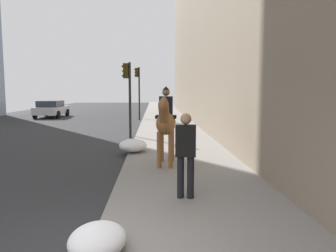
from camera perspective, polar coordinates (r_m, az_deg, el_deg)
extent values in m
ellipsoid|color=brown|center=(9.31, -0.37, 0.51)|extent=(1.55, 0.71, 0.66)
cylinder|color=brown|center=(8.95, 0.47, -4.27)|extent=(0.13, 0.13, 1.01)
cylinder|color=brown|center=(8.98, -1.58, -4.25)|extent=(0.13, 0.13, 1.01)
cylinder|color=brown|center=(9.84, 0.73, -3.32)|extent=(0.13, 0.13, 1.01)
cylinder|color=brown|center=(9.86, -1.13, -3.30)|extent=(0.13, 0.13, 1.01)
cylinder|color=brown|center=(8.51, -0.71, 2.33)|extent=(0.66, 0.34, 0.68)
ellipsoid|color=brown|center=(8.29, -0.82, 3.95)|extent=(0.64, 0.28, 0.49)
cylinder|color=black|center=(10.03, -0.11, 0.35)|extent=(0.29, 0.13, 0.55)
cube|color=black|center=(9.34, -0.35, 1.65)|extent=(0.50, 0.64, 0.08)
cube|color=black|center=(9.32, -0.35, 3.58)|extent=(0.32, 0.41, 0.55)
sphere|color=#8C664C|center=(9.31, -0.36, 6.01)|extent=(0.22, 0.22, 0.22)
cone|color=black|center=(9.31, -0.36, 6.75)|extent=(0.22, 0.22, 0.10)
cylinder|color=black|center=(6.52, 2.24, -9.00)|extent=(0.14, 0.14, 0.85)
cylinder|color=black|center=(6.51, 4.02, -9.03)|extent=(0.14, 0.14, 0.85)
cube|color=black|center=(6.36, 3.16, -2.61)|extent=(0.31, 0.43, 0.62)
sphere|color=tan|center=(6.31, 3.19, 1.25)|extent=(0.22, 0.22, 0.22)
cube|color=silver|center=(29.60, -19.88, 2.66)|extent=(4.34, 1.96, 0.60)
cube|color=#262D38|center=(29.32, -20.08, 3.72)|extent=(2.38, 1.70, 0.52)
cylinder|color=black|center=(31.18, -20.74, 2.23)|extent=(0.64, 0.23, 0.64)
cylinder|color=black|center=(30.61, -17.39, 2.29)|extent=(0.64, 0.23, 0.64)
cylinder|color=black|center=(28.67, -22.49, 1.85)|extent=(0.64, 0.23, 0.64)
cylinder|color=black|center=(28.05, -18.87, 1.91)|extent=(0.64, 0.23, 0.64)
cylinder|color=black|center=(15.48, -6.74, 4.48)|extent=(0.12, 0.12, 3.60)
cube|color=#2D280C|center=(15.52, -7.48, 9.65)|extent=(0.20, 0.24, 0.70)
sphere|color=red|center=(15.54, -7.97, 10.45)|extent=(0.14, 0.14, 0.14)
sphere|color=orange|center=(15.53, -7.96, 9.64)|extent=(0.14, 0.14, 0.14)
sphere|color=green|center=(15.52, -7.95, 8.83)|extent=(0.14, 0.14, 0.14)
cylinder|color=black|center=(25.27, -5.11, 5.70)|extent=(0.12, 0.12, 4.09)
cube|color=#2D280C|center=(25.32, -5.56, 9.42)|extent=(0.20, 0.24, 0.70)
sphere|color=red|center=(25.34, -5.86, 9.91)|extent=(0.14, 0.14, 0.14)
sphere|color=orange|center=(25.33, -5.85, 9.41)|extent=(0.14, 0.14, 0.14)
sphere|color=green|center=(25.32, -5.85, 8.92)|extent=(0.14, 0.14, 0.14)
ellipsoid|color=white|center=(4.62, -12.37, -19.04)|extent=(0.99, 0.76, 0.34)
ellipsoid|color=white|center=(11.49, -6.22, -3.43)|extent=(1.27, 0.97, 0.44)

